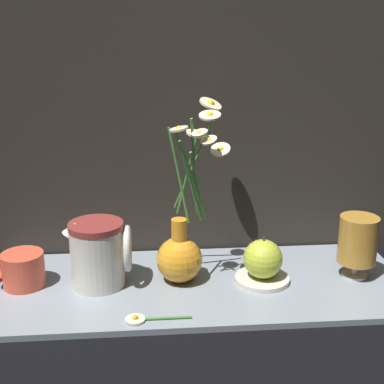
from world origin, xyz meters
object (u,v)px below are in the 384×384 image
object	(u,v)px
yellow_mug	(22,270)
orange_fruit	(263,259)
vase_with_flowers	(181,248)
tea_glass	(358,241)
ceramic_pitcher	(99,251)

from	to	relation	value
yellow_mug	orange_fruit	xyz separation A→B (m)	(0.48, -0.02, 0.02)
vase_with_flowers	orange_fruit	bearing A→B (deg)	-6.15
tea_glass	orange_fruit	xyz separation A→B (m)	(-0.20, -0.00, -0.03)
yellow_mug	orange_fruit	bearing A→B (deg)	-2.75
ceramic_pitcher	tea_glass	size ratio (longest dim) A/B	1.09
ceramic_pitcher	yellow_mug	bearing A→B (deg)	176.68
yellow_mug	tea_glass	distance (m)	0.68
vase_with_flowers	yellow_mug	distance (m)	0.32
vase_with_flowers	yellow_mug	size ratio (longest dim) A/B	3.85
vase_with_flowers	orange_fruit	world-z (taller)	vase_with_flowers
yellow_mug	tea_glass	world-z (taller)	tea_glass
yellow_mug	ceramic_pitcher	bearing A→B (deg)	-3.32
yellow_mug	tea_glass	size ratio (longest dim) A/B	0.71
vase_with_flowers	tea_glass	bearing A→B (deg)	-2.12
tea_glass	orange_fruit	distance (m)	0.20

